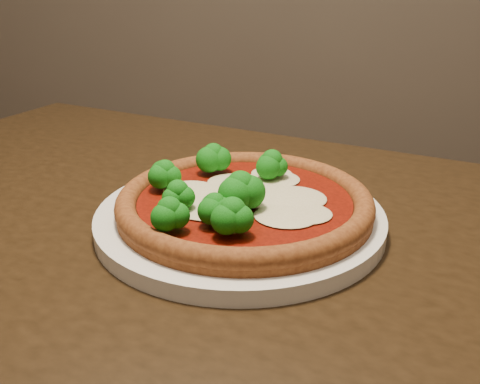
# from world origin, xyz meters

# --- Properties ---
(dining_table) EXTENTS (1.29, 1.04, 0.75)m
(dining_table) POSITION_xyz_m (0.01, -0.10, 0.64)
(dining_table) COLOR black
(dining_table) RESTS_ON floor
(plate) EXTENTS (0.32, 0.32, 0.02)m
(plate) POSITION_xyz_m (0.07, -0.07, 0.76)
(plate) COLOR silver
(plate) RESTS_ON dining_table
(pizza) EXTENTS (0.28, 0.28, 0.06)m
(pizza) POSITION_xyz_m (0.07, -0.08, 0.78)
(pizza) COLOR brown
(pizza) RESTS_ON plate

